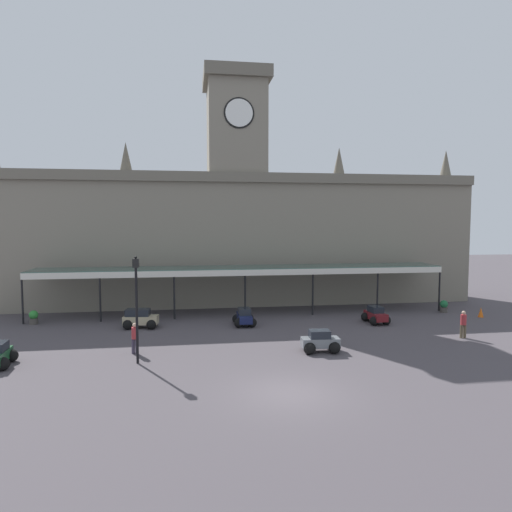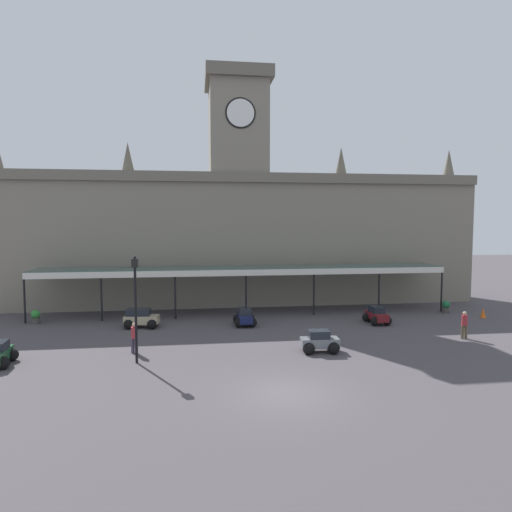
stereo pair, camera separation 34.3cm
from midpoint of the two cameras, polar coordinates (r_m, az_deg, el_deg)
The scene contains 13 objects.
ground_plane at distance 19.34m, azimuth 4.42°, elevation -17.05°, with size 140.00×140.00×0.00m, color #4A4348.
station_building at distance 38.90m, azimuth -2.05°, elevation 3.40°, with size 40.87×5.58×19.64m.
entrance_canopy at distance 34.21m, azimuth -1.24°, elevation -1.65°, with size 31.15×3.26×3.61m.
car_navy_sedan at distance 30.80m, azimuth -1.12°, elevation -7.91°, with size 1.53×2.06×1.19m.
car_grey_sedan at distance 24.97m, azimuth 8.50°, elevation -10.90°, with size 2.09×1.59×1.19m.
car_maroon_sedan at distance 32.49m, azimuth 15.44°, elevation -7.42°, with size 1.59×2.10×1.19m.
car_beige_estate at distance 31.05m, azimuth -14.15°, elevation -7.83°, with size 2.34×1.71×1.27m.
pedestrian_crossing_forecourt at distance 30.12m, azimuth 25.36°, elevation -7.83°, with size 0.39×0.34×1.67m.
pedestrian_near_entrance at distance 25.17m, azimuth -14.88°, elevation -9.92°, with size 0.37×0.34×1.67m.
victorian_lamppost at distance 22.98m, azimuth -14.71°, elevation -5.15°, with size 0.30×0.30×5.39m.
traffic_cone at distance 37.26m, azimuth 27.24°, elevation -6.47°, with size 0.40×0.40×0.72m, color orange.
planter_forecourt_centre at distance 34.76m, azimuth -26.06°, elevation -6.96°, with size 0.60×0.60×0.96m.
planter_by_canopy at distance 37.91m, azimuth 23.32°, elevation -5.96°, with size 0.60×0.60×0.96m.
Camera 2 is at (-3.63, -17.62, 7.07)m, focal length 31.35 mm.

